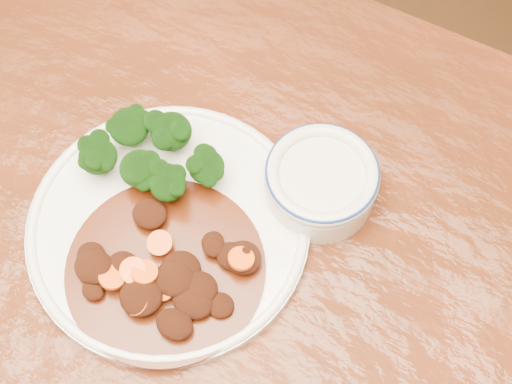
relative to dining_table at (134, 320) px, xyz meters
The scene contains 5 objects.
dining_table is the anchor object (origin of this frame).
dinner_plate 0.12m from the dining_table, 87.42° to the left, with size 0.28×0.28×0.02m.
broccoli_florets 0.18m from the dining_table, 109.10° to the left, with size 0.14×0.10×0.05m.
mince_stew 0.11m from the dining_table, 46.19° to the left, with size 0.19×0.19×0.03m.
dip_bowl 0.25m from the dining_table, 58.47° to the left, with size 0.11×0.11×0.05m.
Camera 1 is at (0.22, -0.13, 1.40)m, focal length 50.00 mm.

